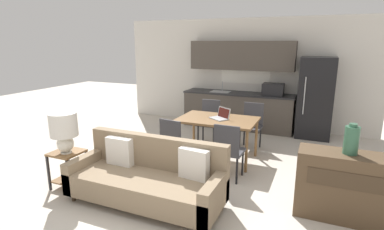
{
  "coord_description": "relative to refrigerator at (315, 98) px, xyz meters",
  "views": [
    {
      "loc": [
        1.86,
        -2.9,
        2.12
      ],
      "look_at": [
        -0.05,
        1.5,
        0.95
      ],
      "focal_mm": 28.0,
      "sensor_mm": 36.0,
      "label": 1
    }
  ],
  "objects": [
    {
      "name": "ground_plane",
      "position": [
        -1.78,
        -4.24,
        -0.91
      ],
      "size": [
        20.0,
        20.0,
        0.0
      ],
      "primitive_type": "plane",
      "color": "beige"
    },
    {
      "name": "wall_back",
      "position": [
        -1.78,
        0.39,
        0.45
      ],
      "size": [
        6.4,
        0.07,
        2.7
      ],
      "color": "silver",
      "rests_on": "ground_plane"
    },
    {
      "name": "kitchen_counter",
      "position": [
        -1.76,
        0.08,
        -0.06
      ],
      "size": [
        2.73,
        0.65,
        2.15
      ],
      "color": "#4C443D",
      "rests_on": "ground_plane"
    },
    {
      "name": "refrigerator",
      "position": [
        0.0,
        0.0,
        0.0
      ],
      "size": [
        0.74,
        0.7,
        1.81
      ],
      "color": "black",
      "rests_on": "ground_plane"
    },
    {
      "name": "dining_table",
      "position": [
        -1.58,
        -2.13,
        -0.21
      ],
      "size": [
        1.4,
        0.91,
        0.77
      ],
      "color": "brown",
      "rests_on": "ground_plane"
    },
    {
      "name": "couch",
      "position": [
        -1.94,
        -3.97,
        -0.57
      ],
      "size": [
        2.1,
        0.8,
        0.86
      ],
      "color": "#3D2D1E",
      "rests_on": "ground_plane"
    },
    {
      "name": "side_table",
      "position": [
        -3.25,
        -4.09,
        -0.53
      ],
      "size": [
        0.42,
        0.42,
        0.56
      ],
      "color": "brown",
      "rests_on": "ground_plane"
    },
    {
      "name": "table_lamp",
      "position": [
        -3.21,
        -4.13,
        0.02
      ],
      "size": [
        0.38,
        0.38,
        0.59
      ],
      "color": "silver",
      "rests_on": "side_table"
    },
    {
      "name": "credenza",
      "position": [
        0.54,
        -3.36,
        -0.48
      ],
      "size": [
        1.26,
        0.44,
        0.84
      ],
      "color": "brown",
      "rests_on": "ground_plane"
    },
    {
      "name": "vase",
      "position": [
        0.47,
        -3.36,
        0.11
      ],
      "size": [
        0.16,
        0.16,
        0.37
      ],
      "color": "#336047",
      "rests_on": "credenza"
    },
    {
      "name": "dining_chair_near_left",
      "position": [
        -2.04,
        -2.97,
        -0.39
      ],
      "size": [
        0.48,
        0.48,
        0.92
      ],
      "rotation": [
        0.0,
        0.0,
        3.0
      ],
      "color": "#38383D",
      "rests_on": "ground_plane"
    },
    {
      "name": "dining_chair_near_right",
      "position": [
        -1.14,
        -2.91,
        -0.39
      ],
      "size": [
        0.43,
        0.43,
        0.92
      ],
      "rotation": [
        0.0,
        0.0,
        3.13
      ],
      "color": "#38383D",
      "rests_on": "ground_plane"
    },
    {
      "name": "dining_chair_far_left",
      "position": [
        -2.04,
        -1.33,
        -0.39
      ],
      "size": [
        0.44,
        0.44,
        0.92
      ],
      "rotation": [
        0.0,
        0.0,
        0.06
      ],
      "color": "#38383D",
      "rests_on": "ground_plane"
    },
    {
      "name": "dining_chair_far_right",
      "position": [
        -1.13,
        -1.29,
        -0.39
      ],
      "size": [
        0.43,
        0.43,
        0.92
      ],
      "rotation": [
        0.0,
        0.0,
        -0.03
      ],
      "color": "#38383D",
      "rests_on": "ground_plane"
    },
    {
      "name": "laptop",
      "position": [
        -1.53,
        -2.11,
        -0.09
      ],
      "size": [
        0.41,
        0.39,
        0.2
      ],
      "rotation": [
        0.0,
        0.0,
        -0.59
      ],
      "color": "#B7BABC",
      "rests_on": "dining_table"
    }
  ]
}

